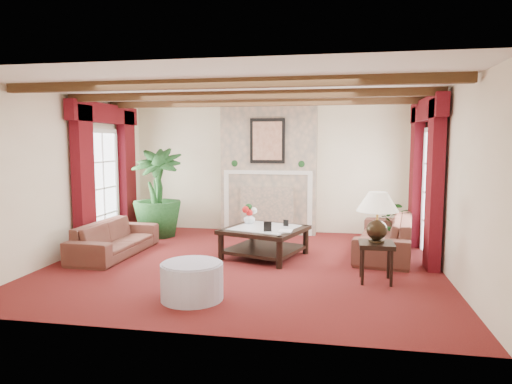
% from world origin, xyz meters
% --- Properties ---
extents(floor, '(6.00, 6.00, 0.00)m').
position_xyz_m(floor, '(0.00, 0.00, 0.00)').
color(floor, '#450C11').
rests_on(floor, ground).
extents(ceiling, '(6.00, 6.00, 0.00)m').
position_xyz_m(ceiling, '(0.00, 0.00, 2.70)').
color(ceiling, white).
rests_on(ceiling, floor).
extents(back_wall, '(6.00, 0.02, 2.70)m').
position_xyz_m(back_wall, '(0.00, 2.75, 1.35)').
color(back_wall, beige).
rests_on(back_wall, ground).
extents(left_wall, '(0.02, 5.50, 2.70)m').
position_xyz_m(left_wall, '(-3.00, 0.00, 1.35)').
color(left_wall, beige).
rests_on(left_wall, ground).
extents(right_wall, '(0.02, 5.50, 2.70)m').
position_xyz_m(right_wall, '(3.00, 0.00, 1.35)').
color(right_wall, beige).
rests_on(right_wall, ground).
extents(ceiling_beams, '(6.00, 3.00, 0.12)m').
position_xyz_m(ceiling_beams, '(0.00, 0.00, 2.64)').
color(ceiling_beams, '#331F10').
rests_on(ceiling_beams, ceiling).
extents(fireplace, '(2.00, 0.52, 2.70)m').
position_xyz_m(fireplace, '(0.00, 2.55, 2.70)').
color(fireplace, tan).
rests_on(fireplace, ground).
extents(french_door_left, '(0.10, 1.10, 2.16)m').
position_xyz_m(french_door_left, '(-2.97, 1.00, 2.13)').
color(french_door_left, white).
rests_on(french_door_left, ground).
extents(french_door_right, '(0.10, 1.10, 2.16)m').
position_xyz_m(french_door_right, '(2.97, 1.00, 2.13)').
color(french_door_right, white).
rests_on(french_door_right, ground).
extents(curtains_left, '(0.20, 2.40, 2.55)m').
position_xyz_m(curtains_left, '(-2.86, 1.00, 2.55)').
color(curtains_left, '#4E0A0D').
rests_on(curtains_left, ground).
extents(curtains_right, '(0.20, 2.40, 2.55)m').
position_xyz_m(curtains_right, '(2.86, 1.00, 2.55)').
color(curtains_right, '#4E0A0D').
rests_on(curtains_right, ground).
extents(sofa_left, '(1.97, 0.67, 0.76)m').
position_xyz_m(sofa_left, '(-2.30, 0.15, 0.38)').
color(sofa_left, '#3F1118').
rests_on(sofa_left, ground).
extents(sofa_right, '(2.42, 1.32, 0.87)m').
position_xyz_m(sofa_right, '(2.25, 1.03, 0.43)').
color(sofa_right, '#3F1118').
rests_on(sofa_right, ground).
extents(potted_palm, '(1.43, 2.03, 1.01)m').
position_xyz_m(potted_palm, '(-2.18, 1.75, 0.50)').
color(potted_palm, black).
rests_on(potted_palm, ground).
extents(small_plant, '(1.51, 1.51, 0.64)m').
position_xyz_m(small_plant, '(2.58, 1.91, 0.32)').
color(small_plant, black).
rests_on(small_plant, ground).
extents(coffee_table, '(1.53, 1.53, 0.50)m').
position_xyz_m(coffee_table, '(0.24, 0.46, 0.25)').
color(coffee_table, black).
rests_on(coffee_table, ground).
extents(side_table, '(0.51, 0.51, 0.55)m').
position_xyz_m(side_table, '(1.97, -0.63, 0.28)').
color(side_table, black).
rests_on(side_table, ground).
extents(ottoman, '(0.77, 0.77, 0.45)m').
position_xyz_m(ottoman, '(-0.30, -1.76, 0.22)').
color(ottoman, '#A8A8BE').
rests_on(ottoman, ground).
extents(table_lamp, '(0.56, 0.56, 0.72)m').
position_xyz_m(table_lamp, '(1.97, -0.63, 0.91)').
color(table_lamp, black).
rests_on(table_lamp, side_table).
extents(flower_vase, '(0.31, 0.32, 0.20)m').
position_xyz_m(flower_vase, '(-0.07, 0.77, 0.60)').
color(flower_vase, silver).
rests_on(flower_vase, coffee_table).
extents(book, '(0.21, 0.03, 0.29)m').
position_xyz_m(book, '(0.52, 0.17, 0.64)').
color(book, black).
rests_on(book, coffee_table).
extents(photo_frame_a, '(0.13, 0.07, 0.17)m').
position_xyz_m(photo_frame_a, '(0.35, 0.11, 0.58)').
color(photo_frame_a, black).
rests_on(photo_frame_a, coffee_table).
extents(photo_frame_b, '(0.09, 0.04, 0.12)m').
position_xyz_m(photo_frame_b, '(0.58, 0.62, 0.55)').
color(photo_frame_b, black).
rests_on(photo_frame_b, coffee_table).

